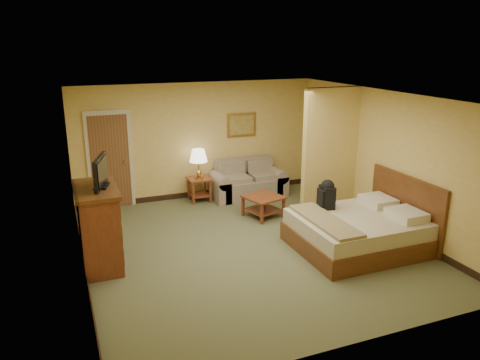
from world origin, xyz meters
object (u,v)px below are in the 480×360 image
coffee_table (263,202)px  bed (362,230)px  loveseat (248,184)px  dresser (99,227)px

coffee_table → bed: bed is taller
loveseat → bed: (0.77, -3.32, 0.05)m
loveseat → dresser: bearing=-146.3°
coffee_table → dresser: (-3.30, -1.00, 0.34)m
loveseat → coffee_table: size_ratio=1.99×
loveseat → bed: 3.41m
coffee_table → bed: size_ratio=0.39×
coffee_table → bed: (0.99, -1.97, 0.01)m
dresser → bed: 4.41m
loveseat → dresser: dresser is taller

